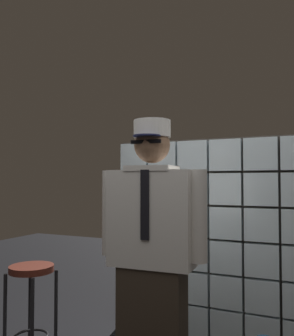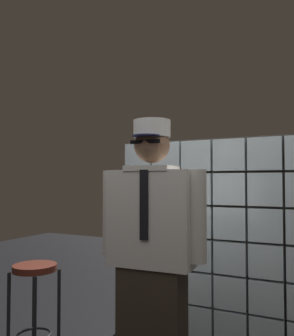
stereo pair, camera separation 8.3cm
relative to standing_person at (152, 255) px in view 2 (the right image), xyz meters
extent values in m
cube|color=silver|center=(-0.67, 1.08, -0.81)|extent=(0.28, 0.08, 0.28)
cube|color=silver|center=(-0.36, 1.08, -0.81)|extent=(0.28, 0.08, 0.28)
cube|color=silver|center=(-0.06, 1.08, -0.81)|extent=(0.28, 0.08, 0.28)
cube|color=silver|center=(0.25, 1.08, -0.81)|extent=(0.28, 0.08, 0.28)
cube|color=silver|center=(0.55, 1.08, -0.81)|extent=(0.28, 0.08, 0.28)
cube|color=silver|center=(-0.67, 1.08, -0.51)|extent=(0.28, 0.08, 0.28)
cube|color=silver|center=(-0.36, 1.08, -0.51)|extent=(0.28, 0.08, 0.28)
cube|color=silver|center=(-0.06, 1.08, -0.51)|extent=(0.28, 0.08, 0.28)
cube|color=silver|center=(0.25, 1.08, -0.51)|extent=(0.28, 0.08, 0.28)
cube|color=silver|center=(0.55, 1.08, -0.51)|extent=(0.28, 0.08, 0.28)
cube|color=silver|center=(-0.67, 1.08, -0.20)|extent=(0.28, 0.08, 0.28)
cube|color=silver|center=(-0.36, 1.08, -0.20)|extent=(0.28, 0.08, 0.28)
cube|color=silver|center=(-0.06, 1.08, -0.20)|extent=(0.28, 0.08, 0.28)
cube|color=silver|center=(0.25, 1.08, -0.20)|extent=(0.28, 0.08, 0.28)
cube|color=silver|center=(0.55, 1.08, -0.20)|extent=(0.28, 0.08, 0.28)
cube|color=silver|center=(-0.67, 1.08, 0.10)|extent=(0.28, 0.08, 0.28)
cube|color=silver|center=(-0.36, 1.08, 0.10)|extent=(0.28, 0.08, 0.28)
cube|color=silver|center=(-0.06, 1.08, 0.10)|extent=(0.28, 0.08, 0.28)
cube|color=silver|center=(0.25, 1.08, 0.10)|extent=(0.28, 0.08, 0.28)
cube|color=silver|center=(0.55, 1.08, 0.10)|extent=(0.28, 0.08, 0.28)
cube|color=silver|center=(-0.67, 1.08, 0.41)|extent=(0.28, 0.08, 0.28)
cube|color=silver|center=(-0.36, 1.08, 0.41)|extent=(0.28, 0.08, 0.28)
cube|color=silver|center=(-0.06, 1.08, 0.41)|extent=(0.28, 0.08, 0.28)
cube|color=silver|center=(0.25, 1.08, 0.41)|extent=(0.28, 0.08, 0.28)
cube|color=silver|center=(0.55, 1.08, 0.41)|extent=(0.28, 0.08, 0.28)
cube|color=silver|center=(-0.67, 1.08, 0.71)|extent=(0.28, 0.08, 0.28)
cube|color=silver|center=(-0.36, 1.08, 0.71)|extent=(0.28, 0.08, 0.28)
cube|color=silver|center=(-0.06, 1.08, 0.71)|extent=(0.28, 0.08, 0.28)
cube|color=silver|center=(0.25, 1.08, 0.71)|extent=(0.28, 0.08, 0.28)
cube|color=silver|center=(0.55, 1.08, 0.71)|extent=(0.28, 0.08, 0.28)
cube|color=#38332D|center=(0.09, 1.13, -0.05)|extent=(1.84, 0.02, 1.84)
cube|color=#382D23|center=(0.00, 0.00, -0.51)|extent=(0.43, 0.23, 0.88)
cube|color=silver|center=(0.00, 0.00, 0.24)|extent=(0.56, 0.26, 0.62)
cube|color=black|center=(0.01, -0.12, 0.33)|extent=(0.06, 0.01, 0.44)
cube|color=silver|center=(0.00, 0.00, 0.56)|extent=(0.31, 0.26, 0.04)
sphere|color=#846047|center=(0.00, 0.00, 0.71)|extent=(0.24, 0.24, 0.24)
ellipsoid|color=black|center=(0.00, -0.05, 0.67)|extent=(0.16, 0.09, 0.11)
cube|color=black|center=(0.00, -0.11, 0.72)|extent=(0.20, 0.02, 0.02)
cylinder|color=#191E47|center=(0.00, -0.09, 0.76)|extent=(0.19, 0.19, 0.01)
cylinder|color=white|center=(0.00, 0.00, 0.82)|extent=(0.24, 0.24, 0.11)
cylinder|color=silver|center=(0.31, 0.01, 0.26)|extent=(0.11, 0.11, 0.57)
cylinder|color=silver|center=(-0.31, -0.01, 0.26)|extent=(0.11, 0.11, 0.57)
cylinder|color=#592319|center=(-1.04, 0.04, -0.20)|extent=(0.34, 0.34, 0.05)
torus|color=black|center=(-1.04, 0.04, -0.72)|extent=(0.27, 0.27, 0.02)
cylinder|color=black|center=(-1.17, -0.10, -0.59)|extent=(0.03, 0.03, 0.72)
cylinder|color=black|center=(-0.91, -0.10, -0.59)|extent=(0.03, 0.03, 0.72)
cylinder|color=black|center=(-1.17, 0.17, -0.59)|extent=(0.03, 0.03, 0.72)
cylinder|color=black|center=(-0.91, 0.17, -0.59)|extent=(0.03, 0.03, 0.72)
camera|label=1|loc=(0.95, -2.15, 0.48)|focal=38.51mm
camera|label=2|loc=(1.03, -2.11, 0.48)|focal=38.51mm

